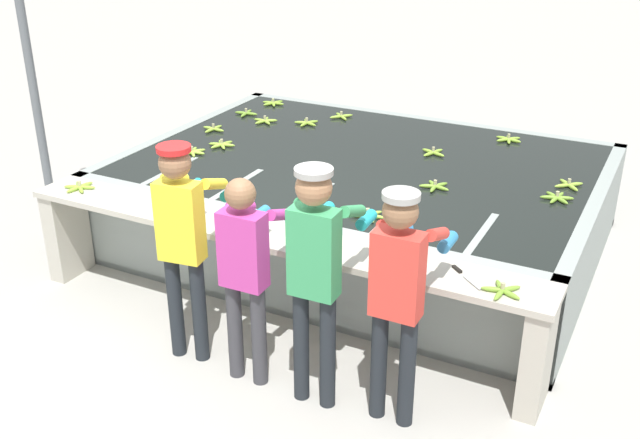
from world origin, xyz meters
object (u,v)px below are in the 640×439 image
(knife_0, at_px, (462,274))
(worker_0, at_px, (183,232))
(banana_bunch_floating_4, at_px, (273,103))
(banana_bunch_floating_6, at_px, (433,152))
(banana_bunch_floating_1, at_px, (367,215))
(banana_bunch_floating_7, at_px, (569,185))
(worker_1, at_px, (246,263))
(support_post_left, at_px, (30,68))
(banana_bunch_floating_9, at_px, (222,145))
(banana_bunch_floating_5, at_px, (435,186))
(banana_bunch_floating_10, at_px, (192,152))
(banana_bunch_floating_12, at_px, (341,116))
(worker_3, at_px, (399,286))
(banana_bunch_floating_0, at_px, (265,121))
(banana_bunch_floating_8, at_px, (557,198))
(banana_bunch_floating_11, at_px, (213,129))
(banana_bunch_ledge_2, at_px, (406,256))
(banana_bunch_ledge_0, at_px, (502,290))
(banana_bunch_floating_2, at_px, (307,123))
(banana_bunch_floating_3, at_px, (508,139))
(banana_bunch_ledge_1, at_px, (80,187))
(banana_bunch_floating_13, at_px, (246,113))
(worker_2, at_px, (316,264))

(knife_0, bearing_deg, worker_0, -163.02)
(banana_bunch_floating_4, height_order, banana_bunch_floating_6, same)
(banana_bunch_floating_1, height_order, banana_bunch_floating_7, same)
(worker_1, height_order, support_post_left, support_post_left)
(worker_1, height_order, banana_bunch_floating_6, worker_1)
(banana_bunch_floating_9, height_order, support_post_left, support_post_left)
(banana_bunch_floating_5, height_order, banana_bunch_floating_10, same)
(banana_bunch_floating_4, relative_size, banana_bunch_floating_12, 1.21)
(banana_bunch_floating_6, relative_size, banana_bunch_floating_12, 1.17)
(worker_3, relative_size, banana_bunch_floating_7, 7.17)
(worker_3, xyz_separation_m, banana_bunch_floating_0, (-2.77, 2.97, -0.12))
(banana_bunch_floating_12, relative_size, support_post_left, 0.07)
(worker_3, height_order, banana_bunch_floating_8, worker_3)
(banana_bunch_floating_4, height_order, banana_bunch_floating_7, same)
(banana_bunch_floating_7, xyz_separation_m, banana_bunch_floating_11, (-3.70, -0.09, 0.00))
(banana_bunch_floating_5, relative_size, banana_bunch_ledge_2, 1.13)
(worker_3, distance_m, banana_bunch_ledge_0, 0.72)
(banana_bunch_floating_2, distance_m, banana_bunch_ledge_0, 3.92)
(banana_bunch_floating_5, distance_m, banana_bunch_floating_8, 1.03)
(banana_bunch_floating_8, relative_size, support_post_left, 0.09)
(worker_0, height_order, knife_0, worker_0)
(banana_bunch_floating_12, bearing_deg, banana_bunch_floating_6, -27.44)
(banana_bunch_floating_5, bearing_deg, banana_bunch_floating_3, 81.07)
(banana_bunch_floating_1, xyz_separation_m, banana_bunch_ledge_1, (-2.47, -0.61, 0.00))
(banana_bunch_floating_10, bearing_deg, banana_bunch_floating_13, 99.76)
(banana_bunch_floating_2, distance_m, banana_bunch_ledge_1, 2.72)
(banana_bunch_floating_0, relative_size, banana_bunch_floating_3, 0.99)
(knife_0, relative_size, support_post_left, 0.09)
(banana_bunch_floating_5, relative_size, banana_bunch_floating_12, 1.18)
(banana_bunch_floating_9, height_order, knife_0, banana_bunch_floating_9)
(worker_0, relative_size, knife_0, 6.00)
(banana_bunch_floating_0, height_order, banana_bunch_floating_2, same)
(banana_bunch_ledge_1, bearing_deg, banana_bunch_ledge_0, -1.48)
(banana_bunch_floating_1, bearing_deg, knife_0, -31.10)
(banana_bunch_floating_1, bearing_deg, banana_bunch_floating_13, 140.47)
(banana_bunch_floating_1, height_order, banana_bunch_floating_8, same)
(banana_bunch_floating_0, distance_m, banana_bunch_floating_3, 2.64)
(banana_bunch_floating_3, xyz_separation_m, banana_bunch_floating_8, (0.75, -1.35, 0.00))
(banana_bunch_floating_0, xyz_separation_m, banana_bunch_floating_3, (2.57, 0.60, -0.00))
(banana_bunch_floating_2, bearing_deg, banana_bunch_floating_12, 59.46)
(worker_1, relative_size, banana_bunch_ledge_0, 5.70)
(worker_1, xyz_separation_m, support_post_left, (-3.51, 1.53, 0.66))
(worker_2, xyz_separation_m, banana_bunch_floating_13, (-2.56, 3.19, -0.17))
(worker_1, xyz_separation_m, banana_bunch_floating_12, (-0.98, 3.56, -0.04))
(banana_bunch_floating_11, bearing_deg, banana_bunch_floating_12, 45.69)
(banana_bunch_floating_8, bearing_deg, banana_bunch_floating_11, 176.04)
(banana_bunch_floating_9, bearing_deg, banana_bunch_floating_1, -24.55)
(worker_0, height_order, banana_bunch_floating_4, worker_0)
(banana_bunch_floating_11, distance_m, banana_bunch_ledge_0, 4.18)
(banana_bunch_floating_3, xyz_separation_m, banana_bunch_floating_10, (-2.68, -1.81, -0.00))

